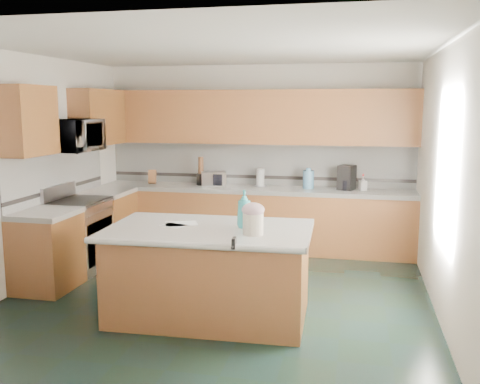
% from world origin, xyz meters
% --- Properties ---
extents(floor, '(4.60, 4.60, 0.00)m').
position_xyz_m(floor, '(0.00, 0.00, 0.00)').
color(floor, black).
rests_on(floor, ground).
extents(ceiling, '(4.60, 4.60, 0.00)m').
position_xyz_m(ceiling, '(0.00, 0.00, 2.70)').
color(ceiling, white).
rests_on(ceiling, ground).
extents(wall_back, '(4.60, 0.04, 2.70)m').
position_xyz_m(wall_back, '(0.00, 2.32, 1.35)').
color(wall_back, white).
rests_on(wall_back, ground).
extents(wall_front, '(4.60, 0.04, 2.70)m').
position_xyz_m(wall_front, '(0.00, -2.32, 1.35)').
color(wall_front, white).
rests_on(wall_front, ground).
extents(wall_left, '(0.04, 4.60, 2.70)m').
position_xyz_m(wall_left, '(-2.32, 0.00, 1.35)').
color(wall_left, white).
rests_on(wall_left, ground).
extents(wall_right, '(0.04, 4.60, 2.70)m').
position_xyz_m(wall_right, '(2.32, 0.00, 1.35)').
color(wall_right, white).
rests_on(wall_right, ground).
extents(back_base_cab, '(4.60, 0.60, 0.86)m').
position_xyz_m(back_base_cab, '(0.00, 2.00, 0.43)').
color(back_base_cab, '#42260E').
rests_on(back_base_cab, ground).
extents(back_countertop, '(4.60, 0.64, 0.06)m').
position_xyz_m(back_countertop, '(0.00, 2.00, 0.89)').
color(back_countertop, white).
rests_on(back_countertop, back_base_cab).
extents(back_upper_cab, '(4.60, 0.33, 0.78)m').
position_xyz_m(back_upper_cab, '(0.00, 2.13, 1.94)').
color(back_upper_cab, '#42260E').
rests_on(back_upper_cab, wall_back).
extents(back_backsplash, '(4.60, 0.02, 0.63)m').
position_xyz_m(back_backsplash, '(0.00, 2.29, 1.24)').
color(back_backsplash, silver).
rests_on(back_backsplash, back_countertop).
extents(back_accent_band, '(4.60, 0.01, 0.05)m').
position_xyz_m(back_accent_band, '(0.00, 2.28, 1.04)').
color(back_accent_band, black).
rests_on(back_accent_band, back_countertop).
extents(left_base_cab_rear, '(0.60, 0.82, 0.86)m').
position_xyz_m(left_base_cab_rear, '(-2.00, 1.29, 0.43)').
color(left_base_cab_rear, '#42260E').
rests_on(left_base_cab_rear, ground).
extents(left_counter_rear, '(0.64, 0.82, 0.06)m').
position_xyz_m(left_counter_rear, '(-2.00, 1.29, 0.89)').
color(left_counter_rear, white).
rests_on(left_counter_rear, left_base_cab_rear).
extents(left_base_cab_front, '(0.60, 0.72, 0.86)m').
position_xyz_m(left_base_cab_front, '(-2.00, -0.24, 0.43)').
color(left_base_cab_front, '#42260E').
rests_on(left_base_cab_front, ground).
extents(left_counter_front, '(0.64, 0.72, 0.06)m').
position_xyz_m(left_counter_front, '(-2.00, -0.24, 0.89)').
color(left_counter_front, white).
rests_on(left_counter_front, left_base_cab_front).
extents(left_backsplash, '(0.02, 2.30, 0.63)m').
position_xyz_m(left_backsplash, '(-2.29, 0.55, 1.24)').
color(left_backsplash, silver).
rests_on(left_backsplash, wall_left).
extents(left_accent_band, '(0.01, 2.30, 0.05)m').
position_xyz_m(left_accent_band, '(-2.28, 0.55, 1.04)').
color(left_accent_band, black).
rests_on(left_accent_band, wall_left).
extents(left_upper_cab_rear, '(0.33, 1.09, 0.78)m').
position_xyz_m(left_upper_cab_rear, '(-2.13, 1.42, 1.94)').
color(left_upper_cab_rear, '#42260E').
rests_on(left_upper_cab_rear, wall_left).
extents(left_upper_cab_front, '(0.33, 0.72, 0.78)m').
position_xyz_m(left_upper_cab_front, '(-2.13, -0.24, 1.94)').
color(left_upper_cab_front, '#42260E').
rests_on(left_upper_cab_front, wall_left).
extents(range_body, '(0.60, 0.76, 0.88)m').
position_xyz_m(range_body, '(-2.00, 0.50, 0.44)').
color(range_body, '#B7B7BC').
rests_on(range_body, ground).
extents(range_oven_door, '(0.02, 0.68, 0.55)m').
position_xyz_m(range_oven_door, '(-1.71, 0.50, 0.40)').
color(range_oven_door, black).
rests_on(range_oven_door, range_body).
extents(range_cooktop, '(0.62, 0.78, 0.04)m').
position_xyz_m(range_cooktop, '(-2.00, 0.50, 0.90)').
color(range_cooktop, black).
rests_on(range_cooktop, range_body).
extents(range_handle, '(0.02, 0.66, 0.02)m').
position_xyz_m(range_handle, '(-1.68, 0.50, 0.78)').
color(range_handle, '#B7B7BC').
rests_on(range_handle, range_body).
extents(range_backguard, '(0.06, 0.76, 0.18)m').
position_xyz_m(range_backguard, '(-2.26, 0.50, 1.02)').
color(range_backguard, '#B7B7BC').
rests_on(range_backguard, range_body).
extents(microwave, '(0.50, 0.73, 0.41)m').
position_xyz_m(microwave, '(-2.00, 0.50, 1.73)').
color(microwave, '#B7B7BC').
rests_on(microwave, wall_left).
extents(island_base, '(1.93, 1.14, 0.86)m').
position_xyz_m(island_base, '(0.05, -0.64, 0.43)').
color(island_base, '#42260E').
rests_on(island_base, ground).
extents(island_top, '(2.03, 1.24, 0.06)m').
position_xyz_m(island_top, '(0.05, -0.64, 0.89)').
color(island_top, white).
rests_on(island_top, island_base).
extents(island_bullnose, '(2.00, 0.12, 0.06)m').
position_xyz_m(island_bullnose, '(0.05, -1.23, 0.89)').
color(island_bullnose, white).
rests_on(island_bullnose, island_base).
extents(treat_jar, '(0.23, 0.23, 0.20)m').
position_xyz_m(treat_jar, '(0.53, -0.83, 1.02)').
color(treat_jar, '#EFE1C9').
rests_on(treat_jar, island_top).
extents(treat_jar_lid, '(0.21, 0.21, 0.13)m').
position_xyz_m(treat_jar_lid, '(0.53, -0.83, 1.15)').
color(treat_jar_lid, '#D2A5B1').
rests_on(treat_jar_lid, treat_jar).
extents(treat_jar_knob, '(0.07, 0.02, 0.02)m').
position_xyz_m(treat_jar_knob, '(0.53, -0.83, 1.20)').
color(treat_jar_knob, tan).
rests_on(treat_jar_knob, treat_jar_lid).
extents(treat_jar_knob_end_l, '(0.04, 0.04, 0.04)m').
position_xyz_m(treat_jar_knob_end_l, '(0.50, -0.83, 1.20)').
color(treat_jar_knob_end_l, tan).
rests_on(treat_jar_knob_end_l, treat_jar_lid).
extents(treat_jar_knob_end_r, '(0.04, 0.04, 0.04)m').
position_xyz_m(treat_jar_knob_end_r, '(0.57, -0.83, 1.20)').
color(treat_jar_knob_end_r, tan).
rests_on(treat_jar_knob_end_r, treat_jar_lid).
extents(soap_bottle_island, '(0.17, 0.17, 0.37)m').
position_xyz_m(soap_bottle_island, '(0.39, -0.57, 1.11)').
color(soap_bottle_island, '#39ADB7').
rests_on(soap_bottle_island, island_top).
extents(paper_sheet_a, '(0.39, 0.35, 0.00)m').
position_xyz_m(paper_sheet_a, '(-0.27, -0.54, 0.92)').
color(paper_sheet_a, white).
rests_on(paper_sheet_a, island_top).
extents(paper_sheet_b, '(0.29, 0.25, 0.00)m').
position_xyz_m(paper_sheet_b, '(-0.32, -0.64, 0.92)').
color(paper_sheet_b, white).
rests_on(paper_sheet_b, island_top).
extents(clamp_body, '(0.04, 0.10, 0.09)m').
position_xyz_m(clamp_body, '(0.44, -1.21, 0.93)').
color(clamp_body, black).
rests_on(clamp_body, island_top).
extents(clamp_handle, '(0.02, 0.07, 0.02)m').
position_xyz_m(clamp_handle, '(0.44, -1.27, 0.91)').
color(clamp_handle, black).
rests_on(clamp_handle, island_top).
extents(knife_block, '(0.15, 0.18, 0.23)m').
position_xyz_m(knife_block, '(-1.59, 2.05, 1.02)').
color(knife_block, '#472814').
rests_on(knife_block, back_countertop).
extents(utensil_crock, '(0.14, 0.14, 0.17)m').
position_xyz_m(utensil_crock, '(-0.83, 2.08, 1.01)').
color(utensil_crock, black).
rests_on(utensil_crock, back_countertop).
extents(utensil_bundle, '(0.08, 0.08, 0.25)m').
position_xyz_m(utensil_bundle, '(-0.83, 2.08, 1.22)').
color(utensil_bundle, '#472814').
rests_on(utensil_bundle, utensil_crock).
extents(toaster_oven, '(0.42, 0.34, 0.21)m').
position_xyz_m(toaster_oven, '(-0.62, 2.05, 1.02)').
color(toaster_oven, '#B7B7BC').
rests_on(toaster_oven, back_countertop).
extents(toaster_oven_door, '(0.32, 0.01, 0.17)m').
position_xyz_m(toaster_oven_door, '(-0.62, 1.93, 1.02)').
color(toaster_oven_door, black).
rests_on(toaster_oven_door, toaster_oven).
extents(paper_towel, '(0.12, 0.12, 0.26)m').
position_xyz_m(paper_towel, '(0.08, 2.10, 1.05)').
color(paper_towel, white).
rests_on(paper_towel, back_countertop).
extents(paper_towel_base, '(0.18, 0.18, 0.01)m').
position_xyz_m(paper_towel_base, '(0.08, 2.10, 0.93)').
color(paper_towel_base, '#B7B7BC').
rests_on(paper_towel_base, back_countertop).
extents(water_jug, '(0.16, 0.16, 0.26)m').
position_xyz_m(water_jug, '(0.79, 2.06, 1.05)').
color(water_jug, '#538AB4').
rests_on(water_jug, back_countertop).
extents(water_jug_neck, '(0.07, 0.07, 0.04)m').
position_xyz_m(water_jug_neck, '(0.79, 2.06, 1.20)').
color(water_jug_neck, '#538AB4').
rests_on(water_jug_neck, water_jug).
extents(coffee_maker, '(0.27, 0.28, 0.35)m').
position_xyz_m(coffee_maker, '(1.33, 2.08, 1.09)').
color(coffee_maker, black).
rests_on(coffee_maker, back_countertop).
extents(coffee_carafe, '(0.14, 0.14, 0.14)m').
position_xyz_m(coffee_carafe, '(1.33, 2.03, 0.99)').
color(coffee_carafe, black).
rests_on(coffee_carafe, back_countertop).
extents(soap_bottle_back, '(0.12, 0.12, 0.21)m').
position_xyz_m(soap_bottle_back, '(1.55, 2.05, 1.02)').
color(soap_bottle_back, white).
rests_on(soap_bottle_back, back_countertop).
extents(soap_back_cap, '(0.02, 0.02, 0.03)m').
position_xyz_m(soap_back_cap, '(1.55, 2.05, 1.14)').
color(soap_back_cap, red).
rests_on(soap_back_cap, soap_bottle_back).
extents(window_light_proxy, '(0.02, 1.40, 1.10)m').
position_xyz_m(window_light_proxy, '(2.29, -0.20, 1.50)').
color(window_light_proxy, white).
rests_on(window_light_proxy, wall_right).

